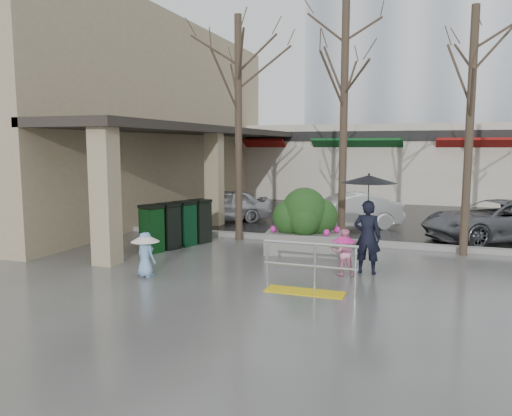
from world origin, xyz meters
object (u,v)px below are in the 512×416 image
Objects in this scene: child_blue at (145,249)px; car_c at (496,220)px; handrail at (308,274)px; tree_mideast at (473,70)px; tree_west at (238,73)px; woman at (368,214)px; planter at (305,222)px; car_a at (223,205)px; car_b at (347,211)px; child_pink at (344,250)px; tree_midwest at (345,62)px; news_boxes at (177,225)px.

car_c is at bearing -119.21° from child_blue.
tree_mideast reaches higher than handrail.
child_blue is at bearing 179.98° from handrail.
tree_west is 2.94× the size of woman.
planter is (2.77, 3.60, 0.24)m from child_blue.
tree_west is 6.34m from woman.
planter reaches higher than car_a.
planter is at bearing -26.62° from tree_west.
planter reaches higher than car_b.
child_blue is at bearing 3.57° from child_pink.
child_pink is at bearing -129.91° from tree_mideast.
woman is 0.63× the size of car_a.
tree_midwest is 5.69m from car_b.
tree_mideast is at bearing 32.94° from news_boxes.
woman is at bearing -139.41° from child_blue.
handrail is 2.37m from woman.
tree_west is 6.24m from car_b.
woman is at bearing -69.31° from tree_midwest.
handrail is 0.82× the size of woman.
car_b is at bearing 137.80° from tree_mideast.
child_pink is 0.24× the size of car_c.
tree_west is 0.97× the size of tree_midwest.
handrail is 1.78× the size of child_pink.
child_pink is 8.68m from car_a.
planter is 4.56m from car_b.
car_a is (-1.58, 8.07, 0.00)m from child_blue.
tree_mideast is 1.70× the size of car_b.
tree_midwest is at bearing -90.94° from car_c.
woman is 2.56m from planter.
child_pink is at bearing 38.52° from woman.
tree_midwest is at bearing 41.18° from news_boxes.
handrail is 0.28× the size of tree_west.
handrail reaches higher than child_blue.
handrail is at bearing -162.08° from child_blue.
handrail is 8.45m from car_c.
car_b is at bearing 57.73° from car_a.
child_blue is (-6.87, -4.80, -4.23)m from tree_mideast.
car_c is at bearing 46.38° from news_boxes.
car_c is at bearing 36.05° from planter.
tree_midwest is (-0.16, 4.80, 4.86)m from handrail.
woman is 0.51× the size of car_c.
planter is at bearing -85.21° from car_c.
handrail is 0.27× the size of tree_midwest.
planter reaches higher than child_blue.
child_pink is (0.45, 1.58, 0.22)m from handrail.
child_blue is 0.28× the size of car_a.
planter is at bearing -109.68° from child_blue.
handrail is at bearing 0.44° from car_a.
child_blue is 0.27× the size of car_b.
planter is (2.40, -1.20, -4.22)m from tree_west.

